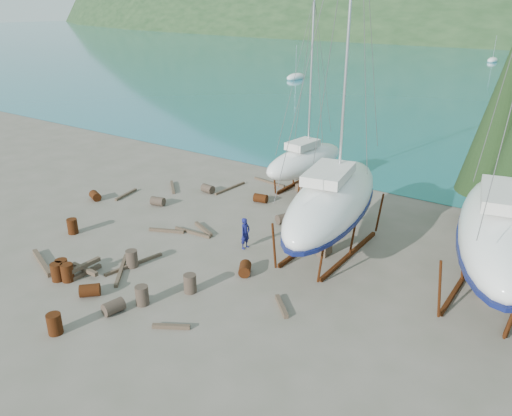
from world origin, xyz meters
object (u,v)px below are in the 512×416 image
Objects in this scene: large_sailboat_near at (332,200)px; worker at (245,233)px; large_sailboat_far at (503,227)px; small_sailboat_shore at (305,160)px.

worker is at bearing -159.56° from large_sailboat_near.
large_sailboat_near is 4.93m from worker.
large_sailboat_far reaches higher than small_sailboat_shore.
large_sailboat_far is at bearing -72.25° from worker.
large_sailboat_near reaches higher than worker.
large_sailboat_far is at bearing -5.83° from large_sailboat_near.
small_sailboat_shore is (-5.99, 7.65, -0.84)m from large_sailboat_near.
large_sailboat_near reaches higher than small_sailboat_shore.
small_sailboat_shore is 10.26m from worker.
worker is (2.14, -9.96, -1.21)m from small_sailboat_shore.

